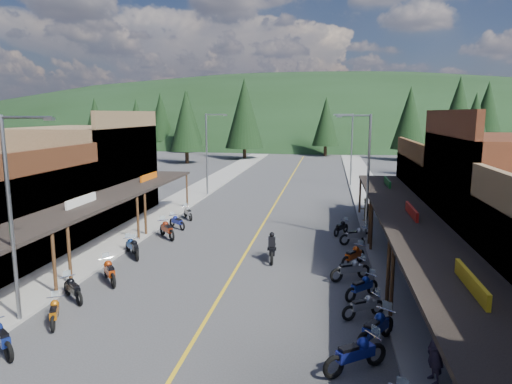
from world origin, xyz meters
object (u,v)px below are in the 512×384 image
at_px(shop_west_3, 86,173).
at_px(rider_on_bike, 272,249).
at_px(bike_west_11, 177,221).
at_px(bike_west_12, 188,212).
at_px(bike_west_6, 73,288).
at_px(bike_east_7, 362,286).
at_px(bike_west_9, 132,245).
at_px(shop_east_3, 464,195).
at_px(bike_east_8, 350,268).
at_px(pine_5, 487,113).
at_px(bike_west_8, 135,248).
at_px(pine_10, 186,121).
at_px(streetlight_2, 366,171).
at_px(bike_east_4, 356,352).
at_px(shop_west_2, 0,212).
at_px(bike_west_10, 167,228).
at_px(pine_0, 95,121).
at_px(bike_east_10, 356,235).
at_px(pedestrian_east_a, 436,352).
at_px(streetlight_0, 13,211).
at_px(pine_9, 474,126).
at_px(pine_8, 137,128).
at_px(bike_west_7, 109,270).
at_px(streetlight_3, 350,146).
at_px(bike_west_5, 54,311).
at_px(pine_7, 161,117).
at_px(bike_east_9, 353,255).
at_px(pine_3, 326,121).
at_px(bike_east_6, 364,305).
at_px(pedestrian_east_b, 365,209).
at_px(bike_east_5, 376,327).
at_px(pine_4, 410,118).
at_px(bike_west_4, 0,336).
at_px(pine_1, 188,117).
at_px(streetlight_1, 208,150).
at_px(bike_east_11, 341,227).
at_px(pine_2, 244,113).

height_order(shop_west_3, rider_on_bike, shop_west_3).
distance_m(bike_west_11, bike_west_12, 2.94).
height_order(bike_west_6, bike_east_7, bike_east_7).
relative_size(bike_west_9, bike_west_11, 1.01).
xyz_separation_m(shop_east_3, bike_west_12, (-19.68, 0.65, -1.99)).
bearing_deg(bike_west_9, bike_east_8, -53.78).
bearing_deg(pine_5, bike_west_8, -119.90).
bearing_deg(bike_west_11, pine_10, 56.62).
distance_m(streetlight_2, pine_10, 48.91).
bearing_deg(bike_east_4, bike_east_8, 143.28).
bearing_deg(bike_west_8, shop_west_2, 153.06).
bearing_deg(streetlight_2, bike_west_10, -173.16).
relative_size(shop_east_3, bike_east_8, 5.09).
bearing_deg(pine_0, bike_east_10, -49.82).
xyz_separation_m(bike_west_10, bike_west_12, (-0.29, 5.46, -0.12)).
bearing_deg(pedestrian_east_a, streetlight_0, -111.95).
distance_m(pine_9, bike_west_8, 52.45).
bearing_deg(streetlight_0, pine_10, 101.16).
xyz_separation_m(pine_8, bike_west_7, (16.39, -41.51, -5.34)).
height_order(shop_west_2, bike_west_12, shop_west_2).
height_order(pine_5, bike_west_10, pine_5).
relative_size(streetlight_3, bike_west_11, 4.19).
relative_size(bike_west_5, bike_west_11, 0.99).
xyz_separation_m(pine_7, bike_east_9, (38.06, -73.14, -6.62)).
bearing_deg(shop_west_3, bike_west_10, -30.53).
relative_size(shop_east_3, pedestrian_east_a, 5.72).
xyz_separation_m(pine_9, bike_east_10, (-17.59, -37.97, -5.77)).
distance_m(pine_3, bike_east_9, 63.45).
relative_size(streetlight_3, bike_east_6, 4.16).
relative_size(bike_west_8, pedestrian_east_b, 1.20).
bearing_deg(pine_0, bike_east_5, -55.54).
bearing_deg(pine_4, bike_west_4, -109.51).
relative_size(shop_west_2, pine_1, 0.87).
height_order(pine_10, bike_west_10, pine_10).
distance_m(shop_west_3, bike_west_11, 8.81).
height_order(streetlight_1, bike_east_5, streetlight_1).
bearing_deg(bike_west_12, bike_east_10, -56.01).
height_order(pine_0, pine_3, same).
relative_size(bike_west_9, bike_west_10, 0.83).
relative_size(bike_west_7, bike_west_8, 1.10).
bearing_deg(bike_west_9, pine_9, 10.62).
xyz_separation_m(bike_west_4, bike_west_5, (0.51, 2.30, -0.08)).
distance_m(pine_10, pedestrian_east_b, 45.20).
relative_size(bike_east_6, bike_east_8, 0.90).
distance_m(shop_west_3, pine_0, 57.15).
xyz_separation_m(pine_5, bike_east_11, (-28.42, -62.81, -7.45)).
height_order(shop_east_3, pine_2, pine_2).
xyz_separation_m(pine_0, pine_3, (44.00, 4.00, 0.00)).
bearing_deg(bike_west_9, shop_east_3, -20.80).
bearing_deg(bike_east_6, streetlight_2, 144.75).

